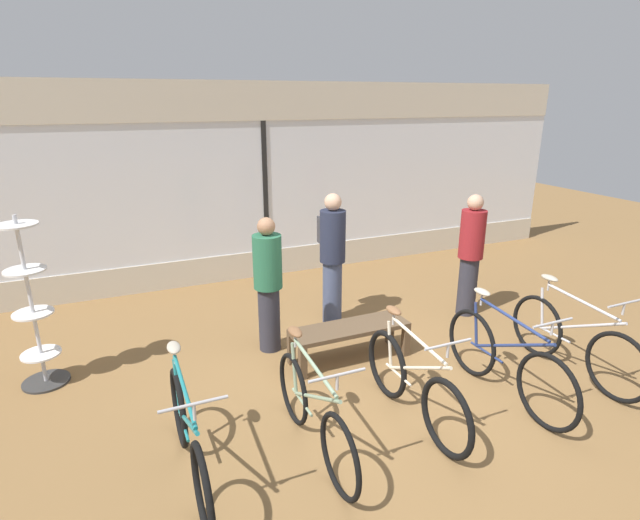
# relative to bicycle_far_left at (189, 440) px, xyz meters

# --- Properties ---
(ground_plane) EXTENTS (24.00, 24.00, 0.00)m
(ground_plane) POSITION_rel_bicycle_far_left_xyz_m (2.08, 0.53, -0.39)
(ground_plane) COLOR olive
(shop_back_wall) EXTENTS (12.00, 0.08, 3.20)m
(shop_back_wall) POSITION_rel_bicycle_far_left_xyz_m (2.08, 4.47, 1.25)
(shop_back_wall) COLOR beige
(shop_back_wall) RESTS_ON ground_plane
(bicycle_far_left) EXTENTS (0.46, 1.78, 1.03)m
(bicycle_far_left) POSITION_rel_bicycle_far_left_xyz_m (0.00, 0.00, 0.00)
(bicycle_far_left) COLOR black
(bicycle_far_left) RESTS_ON ground_plane
(bicycle_left) EXTENTS (0.46, 1.69, 1.02)m
(bicycle_left) POSITION_rel_bicycle_far_left_xyz_m (1.03, -0.07, -0.00)
(bicycle_left) COLOR black
(bicycle_left) RESTS_ON ground_plane
(bicycle_center) EXTENTS (0.46, 1.69, 1.03)m
(bicycle_center) POSITION_rel_bicycle_far_left_xyz_m (2.07, -0.04, -0.00)
(bicycle_center) COLOR black
(bicycle_center) RESTS_ON ground_plane
(bicycle_right) EXTENTS (0.46, 1.80, 1.06)m
(bicycle_right) POSITION_rel_bicycle_far_left_xyz_m (3.14, -0.07, 0.02)
(bicycle_right) COLOR black
(bicycle_right) RESTS_ON ground_plane
(bicycle_far_right) EXTENTS (0.46, 1.78, 1.05)m
(bicycle_far_right) POSITION_rel_bicycle_far_left_xyz_m (4.15, -0.02, 0.01)
(bicycle_far_right) COLOR black
(bicycle_far_right) RESTS_ON ground_plane
(accessory_rack) EXTENTS (0.48, 0.48, 1.86)m
(accessory_rack) POSITION_rel_bicycle_far_left_xyz_m (-1.20, 2.11, 0.37)
(accessory_rack) COLOR #333333
(accessory_rack) RESTS_ON ground_plane
(display_bench) EXTENTS (1.40, 0.44, 0.43)m
(display_bench) POSITION_rel_bicycle_far_left_xyz_m (2.05, 1.25, -0.04)
(display_bench) COLOR brown
(display_bench) RESTS_ON ground_plane
(customer_near_rack) EXTENTS (0.48, 0.48, 1.72)m
(customer_near_rack) POSITION_rel_bicycle_far_left_xyz_m (4.17, 1.77, 0.52)
(customer_near_rack) COLOR #2D2D38
(customer_near_rack) RESTS_ON ground_plane
(customer_by_window) EXTENTS (0.37, 0.51, 1.78)m
(customer_by_window) POSITION_rel_bicycle_far_left_xyz_m (2.31, 2.31, 0.58)
(customer_by_window) COLOR #424C6B
(customer_by_window) RESTS_ON ground_plane
(customer_mid_floor) EXTENTS (0.47, 0.47, 1.66)m
(customer_mid_floor) POSITION_rel_bicycle_far_left_xyz_m (1.27, 1.87, 0.48)
(customer_mid_floor) COLOR #2D2D38
(customer_mid_floor) RESTS_ON ground_plane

